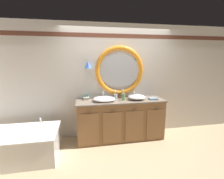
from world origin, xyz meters
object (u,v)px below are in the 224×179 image
sink_basin_right (137,97)px  bathtub (10,143)px  soap_dispenser (124,97)px  toothbrush_holder_right (122,96)px  sink_basin_left (104,99)px  toiletry_basket (86,98)px  toothbrush_holder_left (116,96)px  folded_hand_towel (153,99)px

sink_basin_right → bathtub: bearing=-171.4°
bathtub → soap_dispenser: soap_dispenser is taller
toothbrush_holder_right → soap_dispenser: size_ratio=1.22×
sink_basin_left → toiletry_basket: 0.42m
bathtub → sink_basin_left: (1.79, 0.38, 0.65)m
bathtub → toothbrush_holder_left: bearing=14.1°
sink_basin_right → toothbrush_holder_right: 0.35m
toothbrush_holder_left → soap_dispenser: (0.15, -0.13, 0.01)m
bathtub → folded_hand_towel: (2.90, 0.33, 0.61)m
bathtub → soap_dispenser: 2.36m
toothbrush_holder_right → folded_hand_towel: toothbrush_holder_right is taller
soap_dispenser → sink_basin_left: bearing=-178.3°
bathtub → soap_dispenser: bearing=10.1°
sink_basin_left → toothbrush_holder_right: 0.49m
toothbrush_holder_right → folded_hand_towel: size_ratio=1.06×
toothbrush_holder_right → soap_dispenser: bearing=-95.4°
sink_basin_left → soap_dispenser: (0.43, 0.01, 0.02)m
soap_dispenser → toothbrush_holder_left: bearing=140.2°
sink_basin_right → toothbrush_holder_right: toothbrush_holder_right is taller
sink_basin_left → folded_hand_towel: (1.11, -0.06, -0.04)m
bathtub → toothbrush_holder_left: size_ratio=7.65×
soap_dispenser → toiletry_basket: (-0.81, 0.18, -0.04)m
sink_basin_right → toothbrush_holder_right: size_ratio=1.89×
toothbrush_holder_right → folded_hand_towel: bearing=-20.9°
bathtub → sink_basin_right: sink_basin_right is taller
toothbrush_holder_left → toiletry_basket: toothbrush_holder_left is taller
folded_hand_towel → bathtub: bearing=-173.6°
folded_hand_towel → toiletry_basket: bearing=170.5°
sink_basin_left → toothbrush_holder_right: size_ratio=2.32×
sink_basin_right → folded_hand_towel: bearing=-8.8°
toothbrush_holder_right → bathtub: bearing=-165.6°
sink_basin_left → soap_dispenser: size_ratio=2.82×
soap_dispenser → bathtub: bearing=-169.9°
sink_basin_left → folded_hand_towel: sink_basin_left is taller
sink_basin_right → toothbrush_holder_left: toothbrush_holder_left is taller
bathtub → toothbrush_holder_right: 2.40m
toothbrush_holder_right → toiletry_basket: size_ratio=1.60×
bathtub → sink_basin_right: 2.64m
sink_basin_right → toothbrush_holder_left: bearing=163.2°
sink_basin_left → bathtub: bearing=-168.0°
toiletry_basket → toothbrush_holder_right: bearing=0.2°
toothbrush_holder_left → toiletry_basket: 0.66m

